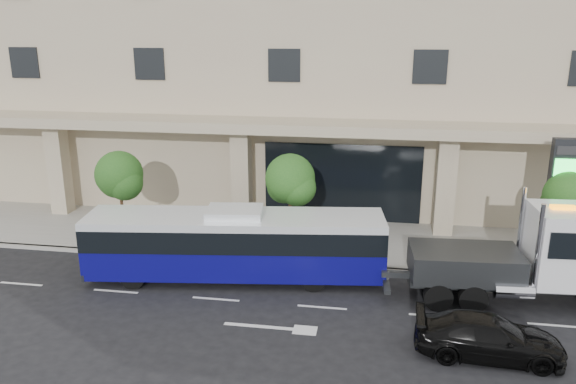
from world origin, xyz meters
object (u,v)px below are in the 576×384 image
object	(u,v)px
black_sedan	(489,337)
city_bus	(235,243)
signage_pylon	(563,200)
tow_truck	(533,260)

from	to	relation	value
black_sedan	city_bus	bearing A→B (deg)	67.43
city_bus	signage_pylon	size ratio (longest dim) A/B	2.26
black_sedan	signage_pylon	xyz separation A→B (m)	(4.08, 7.85, 2.21)
city_bus	tow_truck	size ratio (longest dim) A/B	1.32
city_bus	black_sedan	size ratio (longest dim) A/B	2.68
tow_truck	signage_pylon	bearing A→B (deg)	59.61
tow_truck	black_sedan	xyz separation A→B (m)	(-2.09, -3.94, -1.05)
city_bus	black_sedan	xyz separation A→B (m)	(9.08, -4.18, -0.87)
signage_pylon	black_sedan	bearing A→B (deg)	-118.85
city_bus	tow_truck	bearing A→B (deg)	-8.62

